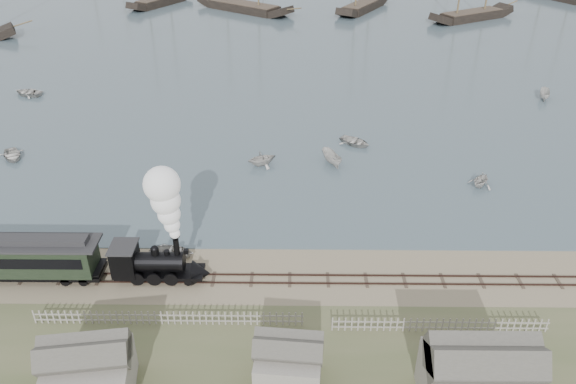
{
  "coord_description": "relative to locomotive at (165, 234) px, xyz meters",
  "views": [
    {
      "loc": [
        2.23,
        -36.41,
        28.26
      ],
      "look_at": [
        1.78,
        5.66,
        3.5
      ],
      "focal_mm": 35.0,
      "sensor_mm": 36.0,
      "label": 1
    }
  ],
  "objects": [
    {
      "name": "shed_mid",
      "position": [
        9.33,
        -10.0,
        -4.31
      ],
      "size": [
        4.0,
        3.5,
        3.6
      ],
      "primitive_type": null,
      "color": "gray",
      "rests_on": "ground"
    },
    {
      "name": "rowboat_2",
      "position": [
        13.68,
        19.61,
        -3.58
      ],
      "size": [
        3.69,
        2.66,
        1.34
      ],
      "primitive_type": "imported",
      "rotation": [
        0.0,
        0.0,
        3.58
      ],
      "color": "beige",
      "rests_on": "harbor_water"
    },
    {
      "name": "locomotive",
      "position": [
        0.0,
        0.0,
        0.0
      ],
      "size": [
        7.49,
        2.8,
        9.34
      ],
      "color": "black",
      "rests_on": "ground"
    },
    {
      "name": "rowboat_0",
      "position": [
        -21.44,
        20.51,
        -3.86
      ],
      "size": [
        4.58,
        4.21,
        0.77
      ],
      "primitive_type": "imported",
      "rotation": [
        0.0,
        0.0,
        0.54
      ],
      "color": "beige",
      "rests_on": "harbor_water"
    },
    {
      "name": "picket_fence_east",
      "position": [
        19.83,
        -5.5,
        -4.31
      ],
      "size": [
        15.0,
        0.1,
        1.2
      ],
      "primitive_type": null,
      "color": "gray",
      "rests_on": "ground"
    },
    {
      "name": "picket_fence_west",
      "position": [
        0.83,
        -5.0,
        -4.31
      ],
      "size": [
        19.0,
        0.1,
        1.2
      ],
      "primitive_type": null,
      "color": "gray",
      "rests_on": "ground"
    },
    {
      "name": "rowboat_5",
      "position": [
        44.11,
        39.25,
        -3.61
      ],
      "size": [
        3.55,
        2.28,
        1.28
      ],
      "primitive_type": "imported",
      "rotation": [
        0.0,
        0.0,
        2.8
      ],
      "color": "beige",
      "rests_on": "harbor_water"
    },
    {
      "name": "rail_track",
      "position": [
        7.33,
        0.0,
        -4.27
      ],
      "size": [
        120.0,
        1.8,
        0.16
      ],
      "color": "#36221D",
      "rests_on": "ground"
    },
    {
      "name": "ground",
      "position": [
        7.33,
        2.0,
        -4.31
      ],
      "size": [
        600.0,
        600.0,
        0.0
      ],
      "primitive_type": "plane",
      "color": "gray",
      "rests_on": "ground"
    },
    {
      "name": "rowboat_1",
      "position": [
        6.18,
        19.22,
        -3.41
      ],
      "size": [
        3.83,
        4.04,
        1.67
      ],
      "primitive_type": "imported",
      "rotation": [
        0.0,
        0.0,
        2.01
      ],
      "color": "beige",
      "rests_on": "harbor_water"
    },
    {
      "name": "beached_dinghy",
      "position": [
        -0.47,
        2.97,
        -3.92
      ],
      "size": [
        3.13,
        4.06,
        0.78
      ],
      "primitive_type": "imported",
      "rotation": [
        0.0,
        0.0,
        1.45
      ],
      "color": "beige",
      "rests_on": "ground"
    },
    {
      "name": "rowboat_3",
      "position": [
        16.7,
        24.4,
        -3.85
      ],
      "size": [
        4.52,
        4.66,
        0.79
      ],
      "primitive_type": "imported",
      "rotation": [
        0.0,
        0.0,
        0.88
      ],
      "color": "beige",
      "rests_on": "harbor_water"
    },
    {
      "name": "rowboat_4",
      "position": [
        28.43,
        14.89,
        -3.5
      ],
      "size": [
        3.73,
        3.66,
        1.49
      ],
      "primitive_type": "imported",
      "rotation": [
        0.0,
        0.0,
        5.62
      ],
      "color": "beige",
      "rests_on": "harbor_water"
    },
    {
      "name": "rowboat_6",
      "position": [
        -27.67,
        39.96,
        -3.81
      ],
      "size": [
        4.17,
        4.94,
        0.87
      ],
      "primitive_type": "imported",
      "rotation": [
        0.0,
        0.0,
        4.39
      ],
      "color": "beige",
      "rests_on": "harbor_water"
    },
    {
      "name": "passenger_coach",
      "position": [
        -12.16,
        0.0,
        -2.17
      ],
      "size": [
        13.9,
        2.68,
        3.38
      ],
      "color": "black",
      "rests_on": "ground"
    }
  ]
}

